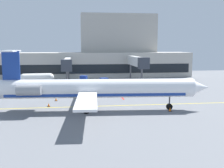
% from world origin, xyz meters
% --- Properties ---
extents(ground, '(120.00, 120.00, 0.11)m').
position_xyz_m(ground, '(0.00, 0.00, -0.05)').
color(ground, slate).
extents(terminal_building, '(59.13, 11.40, 18.99)m').
position_xyz_m(terminal_building, '(0.48, 45.90, 6.54)').
color(terminal_building, '#B7B2A8').
rests_on(terminal_building, ground).
extents(jet_bridge_west, '(2.40, 17.75, 6.63)m').
position_xyz_m(jet_bridge_west, '(8.33, 30.41, 5.23)').
color(jet_bridge_west, silver).
rests_on(jet_bridge_west, ground).
extents(jet_bridge_east, '(2.40, 17.24, 6.23)m').
position_xyz_m(jet_bridge_east, '(-9.23, 30.67, 4.85)').
color(jet_bridge_east, silver).
rests_on(jet_bridge_east, ground).
extents(regional_jet, '(33.30, 24.16, 8.64)m').
position_xyz_m(regional_jet, '(-4.86, 0.09, 3.21)').
color(regional_jet, white).
rests_on(regional_jet, ground).
extents(baggage_tug, '(4.06, 2.88, 2.21)m').
position_xyz_m(baggage_tug, '(-5.98, 27.06, 0.99)').
color(baggage_tug, '#19389E').
rests_on(baggage_tug, ground).
extents(pushback_tractor, '(4.33, 2.74, 2.21)m').
position_xyz_m(pushback_tractor, '(-0.33, 21.93, 1.00)').
color(pushback_tractor, '#19389E').
rests_on(pushback_tractor, ground).
extents(fuel_tank, '(8.36, 2.53, 2.45)m').
position_xyz_m(fuel_tank, '(-16.85, 31.65, 1.38)').
color(fuel_tank, white).
rests_on(fuel_tank, ground).
extents(safety_cone_alpha, '(0.47, 0.47, 0.55)m').
position_xyz_m(safety_cone_alpha, '(6.02, -1.63, 0.25)').
color(safety_cone_alpha, orange).
rests_on(safety_cone_alpha, ground).
extents(safety_cone_bravo, '(0.47, 0.47, 0.55)m').
position_xyz_m(safety_cone_bravo, '(-11.41, 3.72, 0.25)').
color(safety_cone_bravo, orange).
rests_on(safety_cone_bravo, ground).
extents(safety_cone_charlie, '(0.47, 0.47, 0.55)m').
position_xyz_m(safety_cone_charlie, '(-10.60, 8.11, 0.25)').
color(safety_cone_charlie, orange).
rests_on(safety_cone_charlie, ground).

